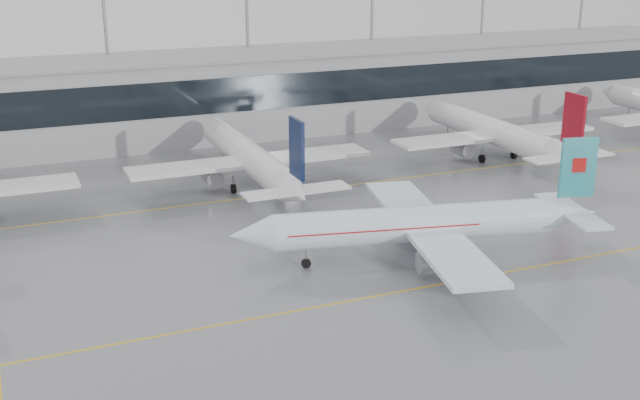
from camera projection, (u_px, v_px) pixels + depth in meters
name	position (u px, v px, depth m)	size (l,w,h in m)	color
ground	(374.00, 296.00, 68.20)	(320.00, 320.00, 0.00)	slate
taxi_line_main	(374.00, 296.00, 68.20)	(120.00, 0.25, 0.01)	gold
taxi_line_north	(261.00, 196.00, 94.47)	(120.00, 0.25, 0.01)	gold
terminal	(192.00, 98.00, 120.61)	(180.00, 15.00, 12.00)	#96969A
terminal_glass	(204.00, 97.00, 113.53)	(180.00, 0.20, 5.00)	black
terminal_roof	(190.00, 57.00, 118.67)	(182.00, 16.00, 0.40)	gray
light_masts	(180.00, 44.00, 123.57)	(156.40, 1.00, 22.60)	gray
air_canada_jet	(425.00, 224.00, 74.96)	(35.62, 28.69, 11.18)	white
parked_jet_c	(250.00, 158.00, 96.54)	(29.64, 36.96, 11.72)	white
parked_jet_d	(495.00, 132.00, 109.40)	(29.64, 36.96, 11.72)	white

